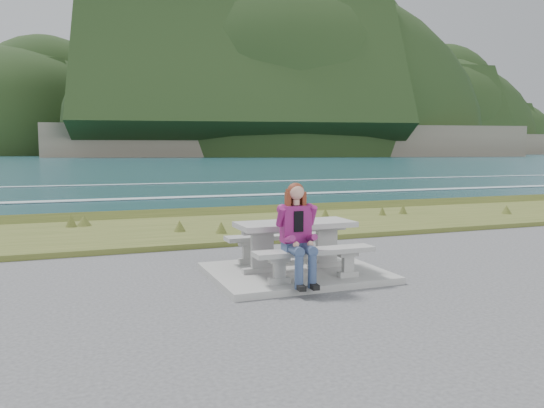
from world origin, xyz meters
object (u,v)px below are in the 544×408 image
object	(u,v)px
picnic_table	(295,232)
bench_landward	(315,256)
bench_seaward	(278,240)
seated_woman	(299,247)

from	to	relation	value
picnic_table	bench_landward	xyz separation A→B (m)	(0.00, -0.70, -0.23)
picnic_table	bench_seaward	world-z (taller)	picnic_table
bench_landward	seated_woman	distance (m)	0.36
picnic_table	bench_seaward	distance (m)	0.74
bench_landward	seated_woman	size ratio (longest dim) A/B	1.29
bench_landward	bench_seaward	size ratio (longest dim) A/B	1.00
picnic_table	bench_seaward	size ratio (longest dim) A/B	1.00
bench_seaward	picnic_table	bearing A→B (deg)	-90.00
picnic_table	bench_landward	bearing A→B (deg)	-90.00
seated_woman	bench_seaward	bearing A→B (deg)	82.45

